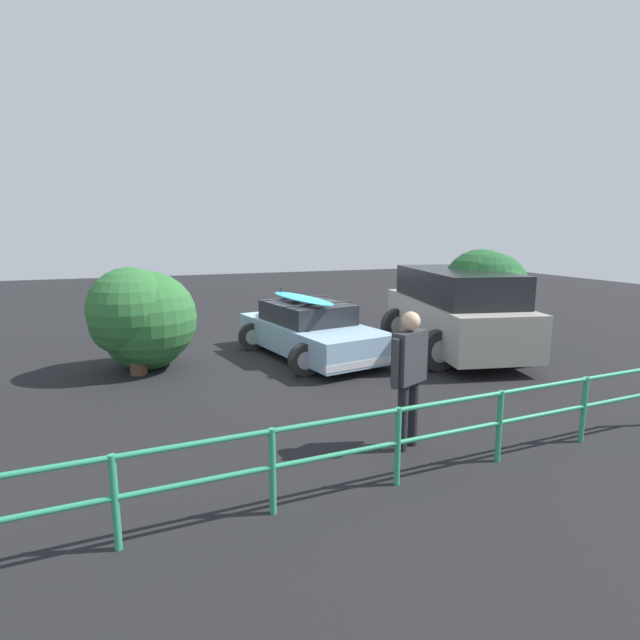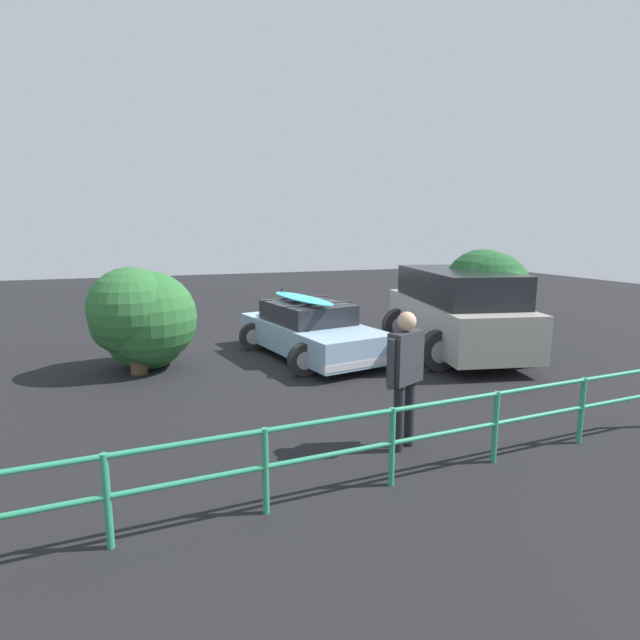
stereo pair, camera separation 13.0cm
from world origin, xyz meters
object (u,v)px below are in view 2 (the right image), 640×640
Objects in this scene: sedan_car at (310,330)px; bush_near_left at (139,320)px; suv_car at (456,310)px; bush_near_right at (484,301)px; person_bystander at (405,368)px.

sedan_car is 1.98× the size of bush_near_left.
bush_near_right is at bearing -172.48° from suv_car.
person_bystander is 6.33m from bush_near_right.
suv_car is at bearing 165.09° from sedan_car.
bush_near_right is (-0.87, -0.11, 0.17)m from suv_car.
bush_near_left is (3.22, -5.19, -0.05)m from person_bystander.
person_bystander is at bearing 43.13° from bush_near_right.
person_bystander is 0.73× the size of bush_near_right.
suv_car reaches higher than person_bystander.
bush_near_left reaches higher than sedan_car.
bush_near_right reaches higher than suv_car.
bush_near_right reaches higher than bush_near_left.
person_bystander reaches higher than sedan_car.
bush_near_right is (-4.62, -4.33, 0.07)m from person_bystander.
bush_near_right is at bearing 173.78° from bush_near_left.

